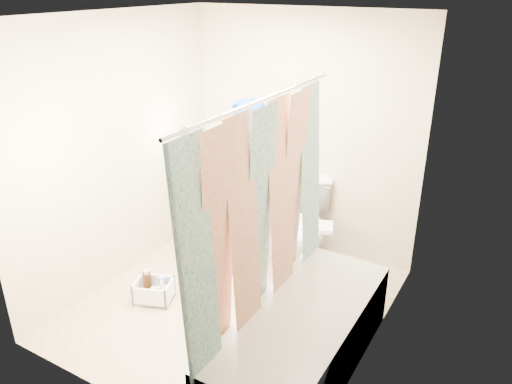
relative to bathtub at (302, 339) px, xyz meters
The scene contains 14 objects.
floor 0.99m from the bathtub, 153.43° to the left, with size 2.60×2.60×0.00m, color tan.
ceiling 2.33m from the bathtub, 153.43° to the left, with size 2.40×2.60×0.02m, color silver.
wall_back 2.14m from the bathtub, 116.23° to the left, with size 2.40×0.02×2.40m, color beige.
wall_front 1.54m from the bathtub, 134.17° to the right, with size 2.40×0.02×2.40m, color beige.
wall_left 2.29m from the bathtub, 168.29° to the left, with size 0.02×2.60×2.40m, color beige.
wall_right 1.08m from the bathtub, 50.53° to the left, with size 0.02×2.60×2.40m, color beige.
bathtub is the anchor object (origin of this frame).
curtain_rod 1.71m from the bathtub, behind, with size 0.02×0.02×1.90m, color silver.
shower_curtain 0.82m from the bathtub, behind, with size 0.06×1.75×1.80m, color silver.
toilet 1.48m from the bathtub, 114.10° to the left, with size 0.46×0.81×0.83m, color white.
tank_lid 1.36m from the bathtub, 114.35° to the left, with size 0.51×0.22×0.04m, color white.
tank_internals 1.79m from the bathtub, 115.37° to the left, with size 0.19×0.11×0.27m.
plumber 1.59m from the bathtub, 137.53° to the left, with size 0.61×0.40×1.67m, color #1211AB.
cleaning_caddy 1.49m from the bathtub, behind, with size 0.39×0.35×0.24m.
Camera 1 is at (2.00, -3.04, 2.64)m, focal length 35.00 mm.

